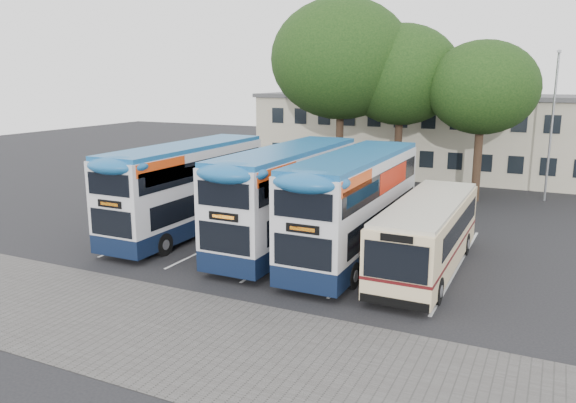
% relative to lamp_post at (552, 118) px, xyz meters
% --- Properties ---
extents(ground, '(120.00, 120.00, 0.00)m').
position_rel_lamp_post_xyz_m(ground, '(-6.00, -19.97, -5.08)').
color(ground, black).
rests_on(ground, ground).
extents(paving_strip, '(40.00, 6.00, 0.01)m').
position_rel_lamp_post_xyz_m(paving_strip, '(-8.00, -24.97, -5.08)').
color(paving_strip, '#595654').
rests_on(paving_strip, ground).
extents(bay_lines, '(14.12, 11.00, 0.01)m').
position_rel_lamp_post_xyz_m(bay_lines, '(-9.75, -14.97, -5.08)').
color(bay_lines, silver).
rests_on(bay_lines, ground).
extents(depot_building, '(32.40, 8.40, 6.20)m').
position_rel_lamp_post_xyz_m(depot_building, '(-6.00, 7.02, -1.93)').
color(depot_building, beige).
rests_on(depot_building, ground).
extents(lamp_post, '(0.25, 1.05, 9.06)m').
position_rel_lamp_post_xyz_m(lamp_post, '(0.00, 0.00, 0.00)').
color(lamp_post, gray).
rests_on(lamp_post, ground).
extents(tree_left, '(9.16, 9.16, 12.54)m').
position_rel_lamp_post_xyz_m(tree_left, '(-12.78, -2.11, 3.55)').
color(tree_left, black).
rests_on(tree_left, ground).
extents(tree_mid, '(7.57, 7.57, 10.86)m').
position_rel_lamp_post_xyz_m(tree_mid, '(-9.08, -0.99, 2.54)').
color(tree_mid, black).
rests_on(tree_mid, ground).
extents(tree_right, '(6.54, 6.54, 9.67)m').
position_rel_lamp_post_xyz_m(tree_right, '(-3.90, -1.85, 1.78)').
color(tree_right, black).
rests_on(tree_right, ground).
extents(bus_dd_left, '(2.54, 10.48, 4.36)m').
position_rel_lamp_post_xyz_m(bus_dd_left, '(-15.52, -15.59, -2.68)').
color(bus_dd_left, '#0D1932').
rests_on(bus_dd_left, ground).
extents(bus_dd_mid, '(2.59, 10.68, 4.45)m').
position_rel_lamp_post_xyz_m(bus_dd_mid, '(-10.19, -15.45, -2.63)').
color(bus_dd_mid, '#0D1932').
rests_on(bus_dd_mid, ground).
extents(bus_dd_right, '(2.57, 10.60, 4.42)m').
position_rel_lamp_post_xyz_m(bus_dd_right, '(-6.96, -15.71, -2.65)').
color(bus_dd_right, '#0D1932').
rests_on(bus_dd_right, ground).
extents(bus_single, '(2.41, 9.49, 2.83)m').
position_rel_lamp_post_xyz_m(bus_single, '(-3.84, -16.01, -3.48)').
color(bus_single, beige).
rests_on(bus_single, ground).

